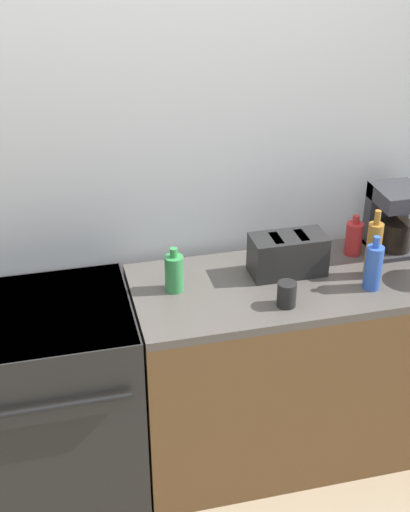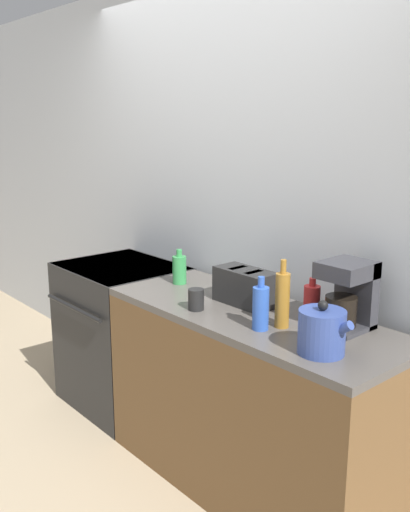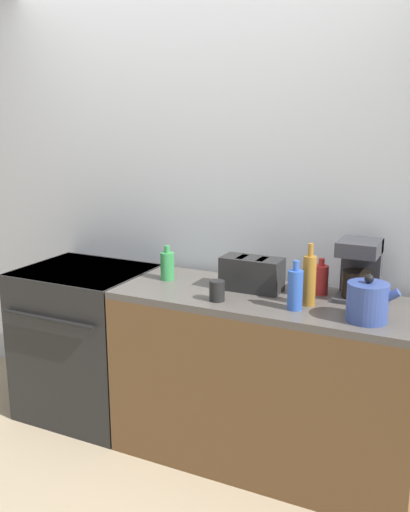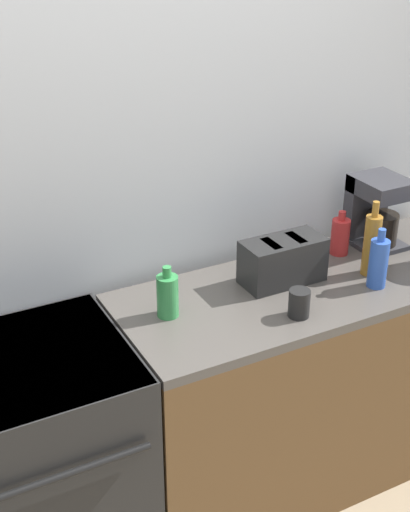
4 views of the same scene
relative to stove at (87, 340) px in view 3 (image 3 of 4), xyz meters
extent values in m
plane|color=tan|center=(0.59, -0.31, -0.46)|extent=(12.00, 12.00, 0.00)
cube|color=silver|center=(0.59, 0.36, 0.84)|extent=(8.00, 0.05, 2.60)
cube|color=black|center=(0.00, 0.00, -0.01)|extent=(0.72, 0.61, 0.91)
cube|color=black|center=(0.00, 0.00, 0.43)|extent=(0.71, 0.60, 0.02)
cylinder|color=black|center=(-0.16, -0.13, 0.44)|extent=(0.20, 0.20, 0.01)
cylinder|color=black|center=(0.16, -0.13, 0.44)|extent=(0.20, 0.20, 0.01)
cylinder|color=black|center=(-0.16, 0.13, 0.44)|extent=(0.20, 0.20, 0.01)
cylinder|color=black|center=(0.16, 0.13, 0.44)|extent=(0.20, 0.20, 0.01)
cylinder|color=black|center=(0.00, -0.33, 0.24)|extent=(0.62, 0.02, 0.02)
cube|color=brown|center=(1.14, -0.01, -0.03)|extent=(1.53, 0.59, 0.87)
cube|color=#514C47|center=(1.14, -0.01, 0.42)|extent=(1.53, 0.59, 0.04)
cylinder|color=#33478C|center=(1.65, -0.15, 0.53)|extent=(0.18, 0.18, 0.17)
sphere|color=black|center=(1.65, -0.15, 0.63)|extent=(0.04, 0.04, 0.04)
cylinder|color=#33478C|center=(1.74, -0.15, 0.56)|extent=(0.10, 0.04, 0.09)
cube|color=black|center=(1.03, 0.06, 0.53)|extent=(0.31, 0.15, 0.17)
cube|color=black|center=(0.98, 0.06, 0.61)|extent=(0.04, 0.11, 0.01)
cube|color=black|center=(1.09, 0.06, 0.61)|extent=(0.04, 0.11, 0.01)
cube|color=#333338|center=(1.55, 0.14, 0.45)|extent=(0.19, 0.22, 0.02)
cube|color=#333338|center=(1.55, 0.22, 0.59)|extent=(0.19, 0.06, 0.29)
cube|color=#333338|center=(1.55, 0.14, 0.70)|extent=(0.19, 0.22, 0.07)
cylinder|color=black|center=(1.55, 0.11, 0.53)|extent=(0.13, 0.13, 0.13)
cylinder|color=#B72828|center=(1.37, 0.14, 0.52)|extent=(0.07, 0.07, 0.15)
cylinder|color=#B72828|center=(1.37, 0.14, 0.61)|extent=(0.03, 0.03, 0.04)
cylinder|color=#338C47|center=(0.55, 0.03, 0.52)|extent=(0.08, 0.08, 0.15)
cylinder|color=#338C47|center=(0.55, 0.03, 0.61)|extent=(0.03, 0.03, 0.04)
cylinder|color=#9E6B23|center=(1.36, -0.05, 0.56)|extent=(0.06, 0.06, 0.24)
cylinder|color=#9E6B23|center=(1.36, -0.05, 0.71)|extent=(0.03, 0.03, 0.06)
cylinder|color=#2D56B7|center=(1.32, -0.14, 0.54)|extent=(0.07, 0.07, 0.19)
cylinder|color=#2D56B7|center=(1.32, -0.14, 0.65)|extent=(0.03, 0.03, 0.05)
cylinder|color=black|center=(0.95, -0.18, 0.49)|extent=(0.08, 0.08, 0.10)
camera|label=1|loc=(0.09, -2.37, 1.96)|focal=50.00mm
camera|label=2|loc=(2.91, -1.81, 1.31)|focal=40.00mm
camera|label=3|loc=(2.05, -2.58, 1.32)|focal=40.00mm
camera|label=4|loc=(-0.33, -1.90, 1.75)|focal=50.00mm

